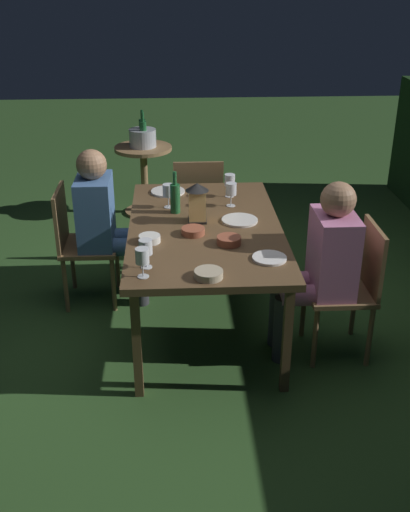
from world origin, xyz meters
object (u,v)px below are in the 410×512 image
object	(u,v)px
bowl_dip	(150,238)
ice_bucket	(143,136)
side_table	(144,169)
bowl_bread	(209,274)
wine_glass_a	(231,190)
person_in_pink	(322,263)
plate_a	(168,191)
dining_table	(205,233)
lantern_centerpiece	(197,200)
bowl_olives	(193,231)
wine_glass_c	(146,248)
chair_side_left_a	(79,240)
chair_side_right_b	(351,284)
wine_glass_b	(142,257)
bowl_salad	(229,240)
person_in_blue	(105,220)
chair_head_near	(198,203)
green_bottle_on_table	(175,197)
wine_glass_e	(168,191)
plate_b	(269,258)
wine_glass_d	(230,181)
plate_c	(240,220)

from	to	relation	value
bowl_dip	ice_bucket	world-z (taller)	ice_bucket
side_table	bowl_bread	bearing A→B (deg)	9.23
wine_glass_a	bowl_dip	world-z (taller)	wine_glass_a
person_in_pink	plate_a	size ratio (longest dim) A/B	4.56
dining_table	lantern_centerpiece	xyz separation A→B (m)	(-0.08, -0.05, 0.20)
dining_table	bowl_olives	distance (m)	0.18
wine_glass_c	bowl_dip	size ratio (longest dim) A/B	1.27
plate_a	chair_side_left_a	bearing A→B (deg)	-67.21
chair_side_right_b	ice_bucket	bearing A→B (deg)	-151.47
wine_glass_c	bowl_bread	world-z (taller)	wine_glass_c
wine_glass_a	wine_glass_c	size ratio (longest dim) A/B	1.00
lantern_centerpiece	wine_glass_c	size ratio (longest dim) A/B	1.57
wine_glass_b	bowl_salad	distance (m)	0.65
person_in_pink	person_in_blue	bearing A→B (deg)	-118.91
person_in_pink	wine_glass_c	distance (m)	1.10
lantern_centerpiece	bowl_dip	bearing A→B (deg)	-43.73
lantern_centerpiece	plate_a	distance (m)	0.63
chair_head_near	bowl_olives	bearing A→B (deg)	-3.81
chair_head_near	green_bottle_on_table	world-z (taller)	green_bottle_on_table
chair_side_left_a	bowl_dip	xyz separation A→B (m)	(0.63, 0.53, 0.28)
lantern_centerpiece	wine_glass_e	size ratio (longest dim) A/B	1.57
bowl_olives	chair_side_right_b	bearing A→B (deg)	75.96
dining_table	wine_glass_a	size ratio (longest dim) A/B	10.05
bowl_olives	bowl_salad	size ratio (longest dim) A/B	0.99
wine_glass_a	wine_glass_b	world-z (taller)	same
wine_glass_b	wine_glass_e	size ratio (longest dim) A/B	1.00
chair_side_left_a	plate_b	size ratio (longest dim) A/B	4.34
bowl_salad	side_table	bearing A→B (deg)	-165.85
wine_glass_e	plate_b	xyz separation A→B (m)	(0.87, 0.58, -0.11)
wine_glass_a	wine_glass_c	world-z (taller)	same
chair_head_near	bowl_salad	xyz separation A→B (m)	(1.40, 0.13, 0.28)
wine_glass_e	chair_head_near	bearing A→B (deg)	162.54
plate_a	bowl_olives	xyz separation A→B (m)	(0.79, 0.16, 0.02)
ice_bucket	bowl_olives	bearing A→B (deg)	10.04
person_in_blue	chair_side_right_b	xyz separation A→B (m)	(0.76, 1.58, -0.15)
bowl_salad	side_table	distance (m)	2.54
dining_table	ice_bucket	bearing A→B (deg)	-167.21
chair_head_near	bowl_dip	bearing A→B (deg)	-14.76
chair_side_right_b	wine_glass_d	xyz separation A→B (m)	(-0.92, -0.68, 0.37)
person_in_blue	ice_bucket	distance (m)	1.78
wine_glass_a	chair_head_near	bearing A→B (deg)	-165.03
wine_glass_d	person_in_pink	bearing A→B (deg)	27.64
person_in_pink	green_bottle_on_table	distance (m)	1.10
bowl_bread	chair_side_left_a	bearing A→B (deg)	-142.12
wine_glass_c	wine_glass_e	size ratio (longest dim) A/B	1.00
dining_table	plate_c	xyz separation A→B (m)	(-0.06, 0.23, 0.06)
chair_side_left_a	ice_bucket	world-z (taller)	ice_bucket
wine_glass_c	person_in_blue	bearing A→B (deg)	-161.26
plate_a	person_in_blue	bearing A→B (deg)	-58.92
bowl_olives	bowl_bread	distance (m)	0.60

